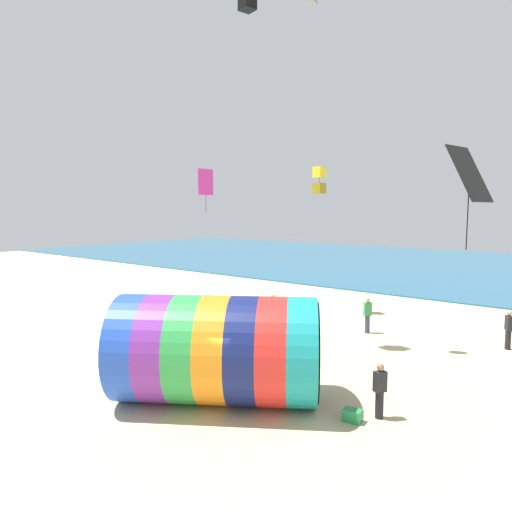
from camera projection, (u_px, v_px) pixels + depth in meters
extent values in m
plane|color=#CCBA8C|center=(220.00, 402.00, 14.52)|extent=(120.00, 120.00, 0.00)
cube|color=#236084|center=(495.00, 269.00, 46.29)|extent=(120.00, 40.00, 0.10)
cylinder|color=blue|center=(135.00, 347.00, 14.70)|extent=(2.61, 3.34, 3.40)
cylinder|color=purple|center=(162.00, 348.00, 14.61)|extent=(2.61, 3.34, 3.40)
cylinder|color=green|center=(189.00, 348.00, 14.53)|extent=(2.61, 3.34, 3.40)
cylinder|color=orange|center=(217.00, 349.00, 14.44)|extent=(2.61, 3.34, 3.40)
cylinder|color=navy|center=(245.00, 350.00, 14.36)|extent=(2.61, 3.34, 3.40)
cylinder|color=red|center=(273.00, 351.00, 14.28)|extent=(2.61, 3.34, 3.40)
cylinder|color=teal|center=(302.00, 352.00, 14.19)|extent=(2.61, 3.34, 3.40)
cylinder|color=black|center=(317.00, 352.00, 14.15)|extent=(1.76, 2.65, 3.13)
cylinder|color=black|center=(379.00, 405.00, 13.37)|extent=(0.24, 0.24, 0.81)
cube|color=#232328|center=(380.00, 381.00, 13.30)|extent=(0.38, 0.42, 0.61)
sphere|color=#9E7051|center=(380.00, 367.00, 13.25)|extent=(0.22, 0.22, 0.22)
cube|color=yellow|center=(319.00, 172.00, 26.56)|extent=(0.65, 0.65, 0.62)
cube|color=olive|center=(319.00, 188.00, 26.65)|extent=(0.65, 0.65, 0.62)
cylinder|color=black|center=(319.00, 180.00, 26.61)|extent=(0.02, 0.02, 1.65)
cube|color=gray|center=(312.00, 0.00, 18.87)|extent=(0.39, 0.39, 0.37)
cube|color=black|center=(247.00, 3.00, 19.50)|extent=(0.72, 0.72, 0.64)
cube|color=#D1339E|center=(206.00, 182.00, 23.36)|extent=(0.23, 0.90, 1.32)
cylinder|color=#7D1E5E|center=(206.00, 200.00, 23.45)|extent=(0.03, 0.03, 1.32)
cube|color=black|center=(470.00, 174.00, 12.44)|extent=(1.09, 1.37, 1.57)
cylinder|color=black|center=(468.00, 218.00, 12.57)|extent=(0.03, 0.03, 1.76)
cylinder|color=#383D56|center=(367.00, 324.00, 22.62)|extent=(0.24, 0.24, 0.88)
cube|color=#338C4C|center=(368.00, 309.00, 22.55)|extent=(0.40, 0.42, 0.66)
sphere|color=tan|center=(368.00, 300.00, 22.50)|extent=(0.24, 0.24, 0.24)
cylinder|color=black|center=(508.00, 340.00, 19.96)|extent=(0.24, 0.24, 0.86)
cube|color=#232328|center=(509.00, 323.00, 19.88)|extent=(0.38, 0.42, 0.64)
sphere|color=tan|center=(509.00, 313.00, 19.83)|extent=(0.23, 0.23, 0.23)
cylinder|color=#726651|center=(273.00, 316.00, 24.58)|extent=(0.24, 0.24, 0.78)
cube|color=#232328|center=(273.00, 304.00, 24.51)|extent=(0.35, 0.42, 0.58)
sphere|color=tan|center=(273.00, 296.00, 24.47)|extent=(0.21, 0.21, 0.21)
cylinder|color=silver|center=(208.00, 320.00, 19.87)|extent=(0.05, 0.05, 2.62)
cone|color=white|center=(211.00, 295.00, 19.62)|extent=(0.45, 0.36, 0.36)
cube|color=#268C4C|center=(352.00, 415.00, 13.17)|extent=(0.55, 0.41, 0.36)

